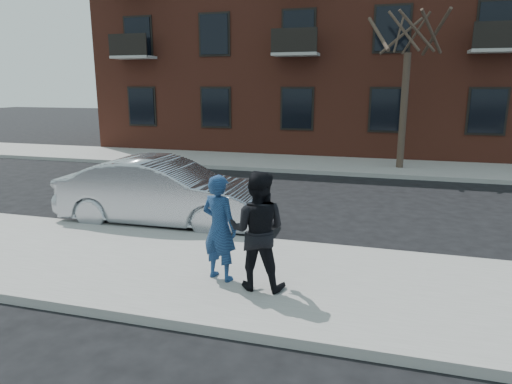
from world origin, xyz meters
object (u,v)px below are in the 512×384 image
(street_tree, at_px, (410,18))
(man_hoodie, at_px, (219,228))
(man_peacoat, at_px, (258,230))
(silver_sedan, at_px, (163,192))

(street_tree, height_order, man_hoodie, street_tree)
(man_peacoat, bearing_deg, silver_sedan, -46.43)
(street_tree, distance_m, silver_sedan, 11.31)
(street_tree, xyz_separation_m, silver_sedan, (-5.47, -8.70, -4.74))
(silver_sedan, height_order, man_peacoat, man_peacoat)
(street_tree, relative_size, man_peacoat, 3.70)
(street_tree, relative_size, silver_sedan, 1.42)
(man_hoodie, bearing_deg, street_tree, -87.72)
(silver_sedan, xyz_separation_m, man_hoodie, (2.47, -2.84, 0.22))
(street_tree, xyz_separation_m, man_hoodie, (-3.00, -11.54, -4.52))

